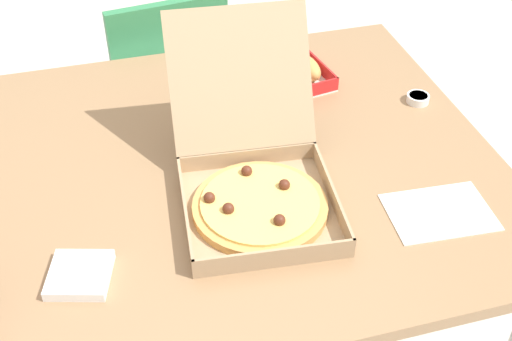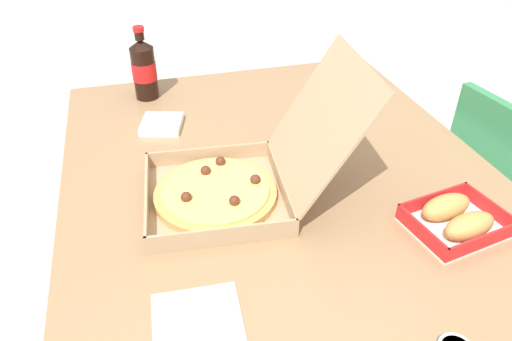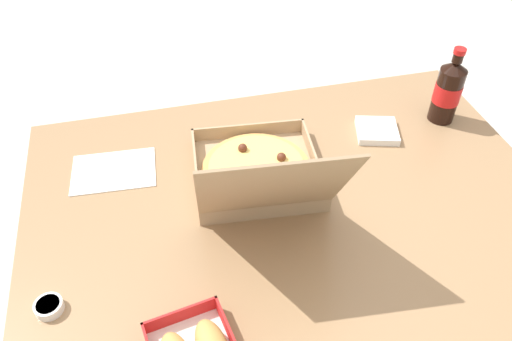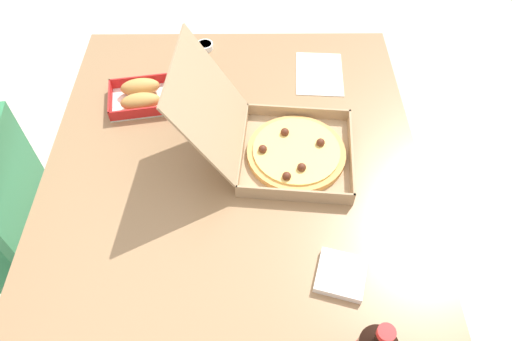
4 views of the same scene
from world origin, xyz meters
TOP-DOWN VIEW (x-y plane):
  - ground_plane at (0.00, 0.00)m, footprint 10.00×10.00m
  - dining_table at (0.00, 0.00)m, footprint 1.27×1.04m
  - pizza_box_open at (0.06, -0.13)m, footprint 0.35×0.49m
  - bread_side_box at (0.29, 0.29)m, footprint 0.18×0.21m
  - paper_menu at (0.41, -0.27)m, footprint 0.22×0.16m
  - napkin_pile at (-0.30, -0.26)m, footprint 0.14×0.14m
  - dipping_sauce_cup at (0.55, 0.11)m, footprint 0.06×0.06m

SIDE VIEW (x-z plane):
  - ground_plane at x=0.00m, z-range 0.00..0.00m
  - dining_table at x=0.00m, z-range 0.30..1.03m
  - paper_menu at x=0.41m, z-range 0.74..0.74m
  - napkin_pile at x=-0.30m, z-range 0.74..0.76m
  - dipping_sauce_cup at x=0.55m, z-range 0.74..0.76m
  - bread_side_box at x=0.29m, z-range 0.73..0.79m
  - pizza_box_open at x=0.06m, z-range 0.63..0.94m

